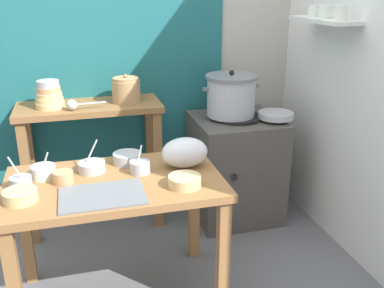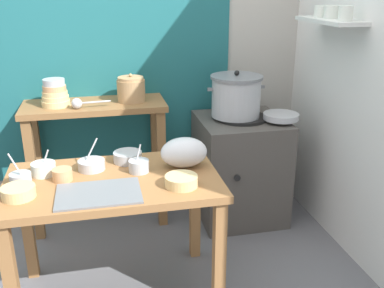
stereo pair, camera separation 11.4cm
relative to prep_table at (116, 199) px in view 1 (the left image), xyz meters
name	(u,v)px [view 1 (the left image)]	position (x,y,z in m)	size (l,w,h in m)	color
ground_plane	(144,287)	(0.13, 0.03, -0.61)	(9.00, 9.00, 0.00)	slate
wall_back	(124,37)	(0.22, 1.13, 0.69)	(4.40, 0.12, 2.60)	#B2ADA3
wall_right	(361,48)	(1.53, 0.23, 0.69)	(0.30, 3.20, 2.60)	white
prep_table	(116,199)	(0.00, 0.00, 0.00)	(1.10, 0.66, 0.72)	#9E6B3D
back_shelf_table	(91,135)	(-0.07, 0.86, 0.07)	(0.96, 0.40, 0.90)	olive
stove_block	(235,167)	(0.94, 0.73, -0.23)	(0.60, 0.61, 0.78)	#4C4742
steamer_pot	(231,95)	(0.90, 0.75, 0.32)	(0.41, 0.36, 0.32)	#B7BABF
clay_pot	(126,90)	(0.18, 0.86, 0.37)	(0.19, 0.19, 0.19)	tan
bowl_stack_enamel	(49,96)	(-0.32, 0.85, 0.37)	(0.18, 0.18, 0.18)	#E5C684
ladle	(73,105)	(-0.17, 0.75, 0.33)	(0.25, 0.07, 0.07)	#B7BABF
serving_tray	(102,196)	(-0.07, -0.17, 0.12)	(0.40, 0.28, 0.01)	slate
plastic_bag	(185,152)	(0.39, 0.08, 0.19)	(0.26, 0.19, 0.16)	white
wide_pan	(276,115)	(1.19, 0.61, 0.19)	(0.25, 0.25, 0.04)	#B7BABF
prep_bowl_0	(20,195)	(-0.44, -0.12, 0.14)	(0.16, 0.16, 0.05)	#E5C684
prep_bowl_1	(92,166)	(-0.10, 0.14, 0.14)	(0.14, 0.14, 0.17)	#B7BABF
prep_bowl_2	(127,157)	(0.10, 0.22, 0.14)	(0.16, 0.16, 0.06)	#B7BABF
prep_bowl_3	(43,171)	(-0.35, 0.13, 0.15)	(0.13, 0.13, 0.14)	silver
prep_bowl_4	(185,181)	(0.33, -0.16, 0.14)	(0.16, 0.16, 0.05)	#E5C684
prep_bowl_5	(140,166)	(0.14, 0.06, 0.15)	(0.11, 0.11, 0.15)	#B7BABF
prep_bowl_6	(21,181)	(-0.45, 0.04, 0.14)	(0.11, 0.11, 0.17)	#B7BABF
prep_bowl_7	(63,177)	(-0.25, 0.03, 0.14)	(0.10, 0.10, 0.06)	tan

